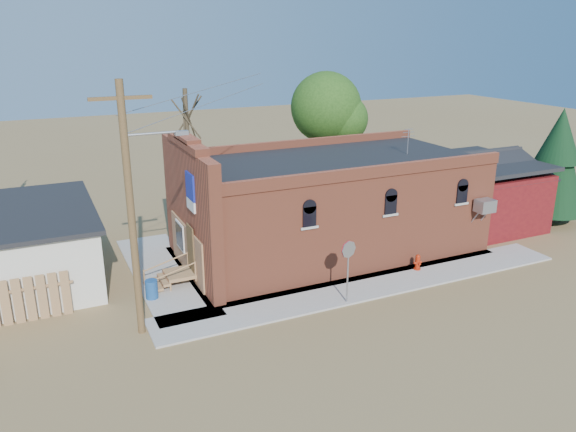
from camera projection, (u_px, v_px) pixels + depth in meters
name	position (u px, v px, depth m)	size (l,w,h in m)	color
ground	(353.00, 302.00, 22.68)	(120.00, 120.00, 0.00)	olive
sidewalk_south	(372.00, 286.00, 24.04)	(19.00, 2.20, 0.08)	#9E9991
sidewalk_west	(163.00, 273.00, 25.31)	(2.60, 10.00, 0.08)	#9E9991
brick_bar	(325.00, 206.00, 27.34)	(16.40, 7.97, 6.30)	#A54C32
red_shed	(480.00, 185.00, 31.32)	(5.40, 6.40, 4.30)	#4F0D12
utility_pole	(132.00, 207.00, 18.96)	(3.12, 0.26, 9.00)	#4F381F
tree_bare_near	(186.00, 117.00, 30.82)	(2.80, 2.80, 7.65)	#473B29
tree_leafy	(326.00, 107.00, 34.86)	(4.40, 4.40, 8.15)	#473B29
evergreen_tree	(557.00, 158.00, 31.18)	(3.60, 3.60, 6.50)	#473B29
fire_hydrant	(418.00, 262.00, 25.51)	(0.42, 0.41, 0.73)	#A11E09
stop_sign	(348.00, 255.00, 21.92)	(0.70, 0.23, 2.62)	#95949A
trash_barrel	(152.00, 289.00, 22.75)	(0.51, 0.51, 0.78)	navy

